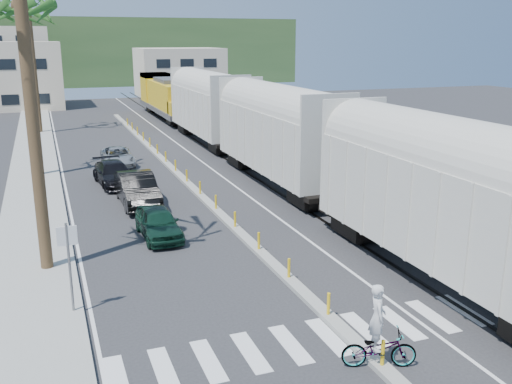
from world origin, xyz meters
TOP-DOWN VIEW (x-y plane):
  - ground at (0.00, 0.00)m, footprint 140.00×140.00m
  - sidewalk at (-8.50, 25.00)m, footprint 3.00×90.00m
  - rails at (5.00, 28.00)m, footprint 1.56×100.00m
  - median at (0.00, 19.96)m, footprint 0.45×60.00m
  - crosswalk at (0.00, -2.00)m, footprint 14.00×2.20m
  - lane_markings at (-2.15, 25.00)m, footprint 9.42×90.00m
  - freight_train at (5.00, 20.84)m, footprint 3.00×60.94m
  - street_sign at (-7.30, 2.00)m, footprint 0.60×0.08m
  - buildings at (-6.41, 71.66)m, footprint 38.00×27.00m
  - hillside at (0.00, 100.00)m, footprint 80.00×20.00m
  - car_lead at (-3.41, 8.21)m, footprint 1.76×3.96m
  - car_second at (-3.43, 13.64)m, footprint 1.87×5.04m
  - car_third at (-4.04, 18.22)m, footprint 2.75×5.02m
  - car_rear at (-3.13, 23.73)m, footprint 2.00×4.31m
  - cyclist at (-0.03, -3.83)m, footprint 1.92×2.39m

SIDE VIEW (x-z plane):
  - ground at x=0.00m, z-range 0.00..0.00m
  - lane_markings at x=-2.15m, z-range 0.00..0.01m
  - crosswalk at x=0.00m, z-range 0.00..0.01m
  - rails at x=5.00m, z-range 0.00..0.06m
  - sidewalk at x=-8.50m, z-range 0.00..0.15m
  - median at x=0.00m, z-range -0.34..0.51m
  - car_rear at x=-3.13m, z-range 0.00..1.20m
  - car_lead at x=-3.41m, z-range 0.00..1.32m
  - car_third at x=-4.04m, z-range 0.00..1.36m
  - cyclist at x=-0.03m, z-range -0.44..1.90m
  - car_second at x=-3.43m, z-range 0.00..1.65m
  - street_sign at x=-7.30m, z-range 0.47..3.47m
  - freight_train at x=5.00m, z-range -0.02..5.83m
  - buildings at x=-6.41m, z-range -0.64..9.36m
  - hillside at x=0.00m, z-range 0.00..12.00m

